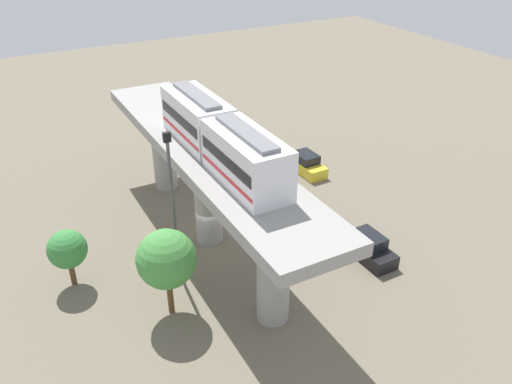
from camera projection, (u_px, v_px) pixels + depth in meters
name	position (u px, v px, depth m)	size (l,w,h in m)	color
ground_plane	(210.00, 239.00, 38.00)	(120.00, 120.00, 0.00)	#706654
viaduct	(206.00, 170.00, 35.18)	(5.20, 28.00, 7.52)	#999691
train	(220.00, 137.00, 31.66)	(2.64, 13.55, 3.24)	silver
parked_car_black	(368.00, 248.00, 35.82)	(1.87, 4.23, 1.76)	black
parked_car_yellow	(306.00, 164.00, 46.95)	(1.89, 4.24, 1.76)	yellow
tree_near_viaduct	(67.00, 250.00, 32.35)	(2.47, 2.47, 3.95)	brown
tree_mid_lot	(166.00, 259.00, 29.51)	(3.48, 3.48, 5.64)	brown
signal_post	(173.00, 201.00, 31.83)	(0.44, 0.28, 10.12)	#4C4C51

